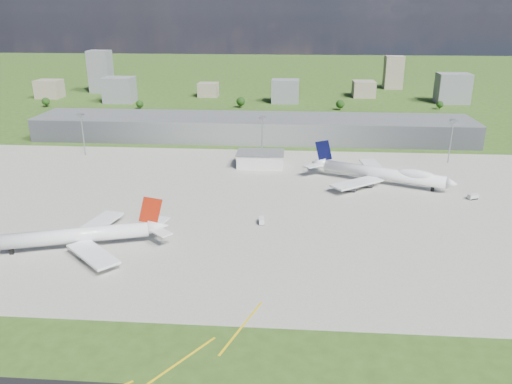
# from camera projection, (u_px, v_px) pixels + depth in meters

# --- Properties ---
(ground) EXTENTS (1400.00, 1400.00, 0.00)m
(ground) POSITION_uv_depth(u_px,v_px,m) (251.00, 144.00, 335.39)
(ground) COLOR #304C17
(ground) RESTS_ON ground
(apron) EXTENTS (360.00, 190.00, 0.08)m
(apron) POSITION_uv_depth(u_px,v_px,m) (252.00, 204.00, 231.73)
(apron) COLOR gray
(apron) RESTS_ON ground
(terminal) EXTENTS (300.00, 42.00, 15.00)m
(terminal) POSITION_uv_depth(u_px,v_px,m) (252.00, 128.00, 346.84)
(terminal) COLOR slate
(terminal) RESTS_ON ground
(ops_building) EXTENTS (26.00, 16.00, 8.00)m
(ops_building) POSITION_uv_depth(u_px,v_px,m) (260.00, 160.00, 286.51)
(ops_building) COLOR silver
(ops_building) RESTS_ON ground
(mast_west) EXTENTS (3.50, 2.00, 25.90)m
(mast_west) POSITION_uv_depth(u_px,v_px,m) (82.00, 127.00, 303.51)
(mast_west) COLOR gray
(mast_west) RESTS_ON ground
(mast_center) EXTENTS (3.50, 2.00, 25.90)m
(mast_center) POSITION_uv_depth(u_px,v_px,m) (262.00, 130.00, 295.82)
(mast_center) COLOR gray
(mast_center) RESTS_ON ground
(mast_east) EXTENTS (3.50, 2.00, 25.90)m
(mast_east) POSITION_uv_depth(u_px,v_px,m) (452.00, 134.00, 288.12)
(mast_east) COLOR gray
(mast_east) RESTS_ON ground
(airliner_red_twin) EXTENTS (66.83, 50.94, 18.75)m
(airliner_red_twin) POSITION_uv_depth(u_px,v_px,m) (80.00, 236.00, 188.06)
(airliner_red_twin) COLOR white
(airliner_red_twin) RESTS_ON ground
(airliner_blue_quad) EXTENTS (71.89, 54.63, 19.79)m
(airliner_blue_quad) POSITION_uv_depth(u_px,v_px,m) (383.00, 174.00, 257.20)
(airliner_blue_quad) COLOR white
(airliner_blue_quad) RESTS_ON ground
(tug_yellow) EXTENTS (4.05, 3.53, 1.76)m
(tug_yellow) POSITION_uv_depth(u_px,v_px,m) (149.00, 227.00, 205.45)
(tug_yellow) COLOR #EEB40E
(tug_yellow) RESTS_ON ground
(van_white_near) EXTENTS (2.76, 5.15, 2.52)m
(van_white_near) POSITION_uv_depth(u_px,v_px,m) (261.00, 221.00, 210.63)
(van_white_near) COLOR silver
(van_white_near) RESTS_ON ground
(van_white_far) EXTENTS (5.44, 4.07, 2.54)m
(van_white_far) POSITION_uv_depth(u_px,v_px,m) (473.00, 197.00, 237.49)
(van_white_far) COLOR silver
(van_white_far) RESTS_ON ground
(bldg_far_w) EXTENTS (24.00, 20.00, 18.00)m
(bldg_far_w) POSITION_uv_depth(u_px,v_px,m) (49.00, 89.00, 506.76)
(bldg_far_w) COLOR gray
(bldg_far_w) RESTS_ON ground
(bldg_w) EXTENTS (28.00, 22.00, 24.00)m
(bldg_w) POSITION_uv_depth(u_px,v_px,m) (119.00, 90.00, 481.41)
(bldg_w) COLOR slate
(bldg_w) RESTS_ON ground
(bldg_cw) EXTENTS (20.00, 18.00, 14.00)m
(bldg_cw) POSITION_uv_depth(u_px,v_px,m) (208.00, 90.00, 514.98)
(bldg_cw) COLOR gray
(bldg_cw) RESTS_ON ground
(bldg_c) EXTENTS (26.00, 20.00, 22.00)m
(bldg_c) POSITION_uv_depth(u_px,v_px,m) (285.00, 91.00, 479.93)
(bldg_c) COLOR slate
(bldg_c) RESTS_ON ground
(bldg_ce) EXTENTS (22.00, 24.00, 16.00)m
(bldg_ce) POSITION_uv_depth(u_px,v_px,m) (364.00, 89.00, 512.80)
(bldg_ce) COLOR gray
(bldg_ce) RESTS_ON ground
(bldg_e) EXTENTS (30.00, 22.00, 28.00)m
(bldg_e) POSITION_uv_depth(u_px,v_px,m) (453.00, 88.00, 477.06)
(bldg_e) COLOR slate
(bldg_e) RESTS_ON ground
(bldg_tall_w) EXTENTS (22.00, 20.00, 44.00)m
(bldg_tall_w) POSITION_uv_depth(u_px,v_px,m) (101.00, 72.00, 536.91)
(bldg_tall_w) COLOR slate
(bldg_tall_w) RESTS_ON ground
(bldg_tall_e) EXTENTS (20.00, 18.00, 36.00)m
(bldg_tall_e) POSITION_uv_depth(u_px,v_px,m) (393.00, 72.00, 562.70)
(bldg_tall_e) COLOR gray
(bldg_tall_e) RESTS_ON ground
(tree_far_w) EXTENTS (7.20, 7.20, 8.80)m
(tree_far_w) POSITION_uv_depth(u_px,v_px,m) (46.00, 101.00, 459.89)
(tree_far_w) COLOR #382314
(tree_far_w) RESTS_ON ground
(tree_w) EXTENTS (6.75, 6.75, 8.25)m
(tree_w) POSITION_uv_depth(u_px,v_px,m) (140.00, 104.00, 449.03)
(tree_w) COLOR #382314
(tree_w) RESTS_ON ground
(tree_c) EXTENTS (8.10, 8.10, 9.90)m
(tree_c) POSITION_uv_depth(u_px,v_px,m) (241.00, 101.00, 456.43)
(tree_c) COLOR #382314
(tree_c) RESTS_ON ground
(tree_e) EXTENTS (7.65, 7.65, 9.35)m
(tree_e) POSITION_uv_depth(u_px,v_px,m) (340.00, 104.00, 445.57)
(tree_e) COLOR #382314
(tree_e) RESTS_ON ground
(tree_far_e) EXTENTS (6.30, 6.30, 7.70)m
(tree_far_e) POSITION_uv_depth(u_px,v_px,m) (440.00, 104.00, 448.97)
(tree_far_e) COLOR #382314
(tree_far_e) RESTS_ON ground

